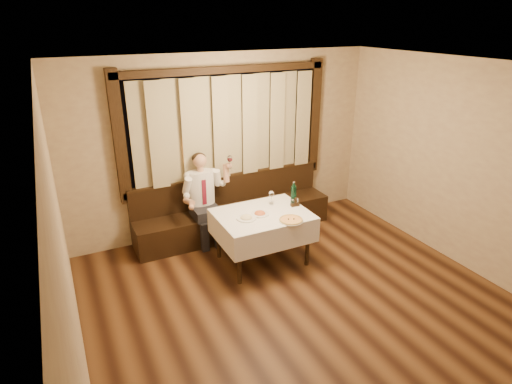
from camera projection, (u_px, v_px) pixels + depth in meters
name	position (u px, v px, depth m)	size (l,w,h in m)	color
room	(291.00, 180.00, 5.00)	(5.01, 6.01, 2.81)	black
banquette	(234.00, 214.00, 6.91)	(3.20, 0.61, 0.94)	black
dining_table	(262.00, 220.00, 5.93)	(1.27, 0.97, 0.76)	black
pizza	(291.00, 220.00, 5.67)	(0.33, 0.33, 0.03)	white
pasta_red	(260.00, 212.00, 5.84)	(0.25, 0.25, 0.08)	white
pasta_cream	(246.00, 216.00, 5.71)	(0.26, 0.26, 0.09)	white
green_bottle	(294.00, 195.00, 6.10)	(0.08, 0.08, 0.36)	#0D3F25
table_wine_glass	(271.00, 194.00, 6.12)	(0.08, 0.08, 0.21)	white
cruet_caddy	(295.00, 203.00, 6.10)	(0.13, 0.07, 0.13)	black
seated_man	(203.00, 192.00, 6.43)	(0.77, 0.58, 1.41)	black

